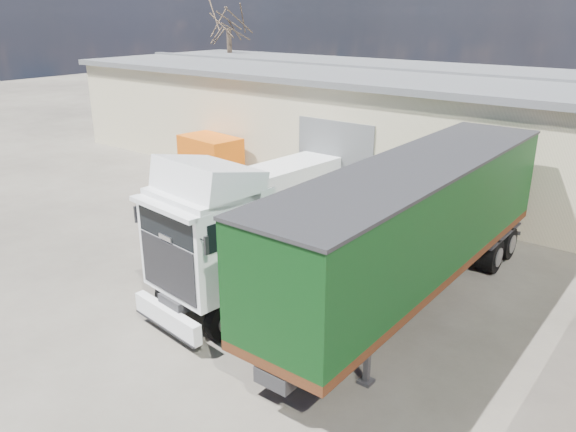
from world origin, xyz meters
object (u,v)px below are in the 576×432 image
Objects in this scene: tractor_unit at (231,246)px; box_trailer at (417,219)px; bare_tree at (228,15)px; panel_van at (286,186)px; orange_skip at (211,160)px.

box_trailer is at bearing 47.98° from tractor_unit.
bare_tree is at bearing 139.86° from tractor_unit.
orange_skip reaches higher than panel_van.
box_trailer is (3.95, 3.52, 0.67)m from tractor_unit.
panel_van is 1.37× the size of orange_skip.
bare_tree is 20.85m from panel_van.
box_trailer is 3.55× the size of orange_skip.
box_trailer is 2.59× the size of panel_van.
orange_skip is (-14.33, 5.82, -1.70)m from box_trailer.
orange_skip is (-10.37, 9.34, -1.03)m from tractor_unit.
tractor_unit reaches higher than panel_van.
bare_tree reaches higher than tractor_unit.
panel_van is at bearing -5.98° from orange_skip.
bare_tree is 29.32m from box_trailer.
panel_van is (-4.24, 7.89, -0.93)m from tractor_unit.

